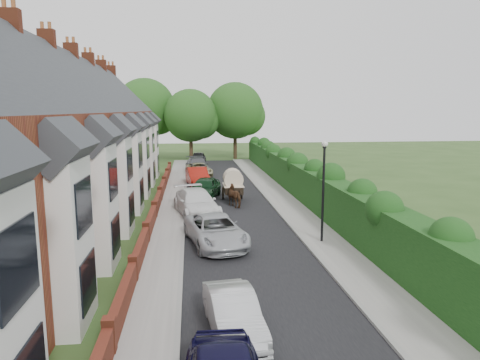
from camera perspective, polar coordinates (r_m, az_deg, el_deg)
The scene contains 23 objects.
ground at distance 17.67m, azimuth 3.96°, elevation -12.73°, with size 140.00×140.00×0.00m, color #2D4C1E.
road at distance 28.00m, azimuth -1.18°, elevation -4.34°, with size 6.00×58.00×0.02m, color black.
pavement_hedge_side at distance 28.66m, azimuth 7.03°, elevation -3.98°, with size 2.20×58.00×0.12m, color gray.
pavement_house_side at distance 27.90m, azimuth -9.09°, elevation -4.40°, with size 1.70×58.00×0.12m, color gray.
kerb_hedge_side at distance 28.43m, azimuth 4.97°, elevation -4.05°, with size 0.18×58.00×0.13m, color gray.
kerb_house_side at distance 27.88m, azimuth -7.45°, elevation -4.36°, with size 0.18×58.00×0.13m, color gray.
hedge at distance 28.82m, azimuth 10.57°, elevation -0.87°, with size 2.10×58.00×2.85m.
terrace_row at distance 27.30m, azimuth -23.26°, elevation 4.05°, with size 9.05×40.50×11.50m.
garden_wall_row at distance 26.91m, azimuth -11.34°, elevation -4.10°, with size 0.35×40.35×1.10m.
lamppost at distance 21.36m, azimuth 11.08°, elevation 0.18°, with size 0.32×0.32×5.16m.
tree_far_left at distance 56.17m, azimuth -6.26°, elevation 8.36°, with size 7.14×6.80×9.29m.
tree_far_right at distance 58.52m, azimuth -0.28°, elevation 9.04°, with size 7.98×7.60×10.31m.
tree_far_back at distance 59.42m, azimuth -12.10°, elevation 9.13°, with size 8.40×8.00×10.82m.
car_silver_a at distance 13.37m, azimuth -0.91°, elevation -17.31°, with size 1.35×3.88×1.28m, color silver.
car_silver_b at distance 21.32m, azimuth -3.27°, elevation -6.75°, with size 2.42×5.25×1.46m, color silver.
car_white at distance 27.32m, azimuth -5.84°, elevation -3.02°, with size 2.26×5.55×1.61m, color white.
car_green at distance 32.35m, azimuth -4.70°, elevation -1.08°, with size 1.87×4.66×1.59m, color black.
car_red at distance 38.03m, azimuth -5.70°, elevation 0.47°, with size 1.68×4.82×1.59m, color maroon.
car_beige at distance 43.46m, azimuth -5.47°, elevation 1.40°, with size 2.16×4.69×1.30m, color tan.
car_grey at distance 45.87m, azimuth -5.70°, elevation 1.98°, with size 2.19×5.39×1.56m, color #55565C.
car_black at distance 52.47m, azimuth -5.56°, elevation 2.89°, with size 1.81×4.49×1.53m, color black.
horse at distance 29.52m, azimuth -0.56°, elevation -2.13°, with size 0.82×1.80×1.52m, color #4F311D.
horse_cart at distance 31.31m, azimuth -0.94°, elevation -0.36°, with size 1.49×3.28×2.37m.
Camera 1 is at (-3.06, -16.09, 6.64)m, focal length 32.00 mm.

